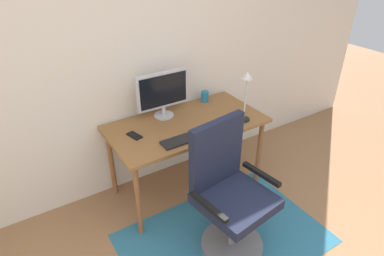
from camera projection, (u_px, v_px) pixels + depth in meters
name	position (u px, v px, depth m)	size (l,w,h in m)	color
wall_back	(129.00, 52.00, 2.78)	(6.00, 0.10, 2.60)	beige
area_rug	(224.00, 238.00, 2.71)	(1.59, 1.07, 0.01)	#2A6782
desk	(187.00, 130.00, 2.94)	(1.37, 0.71, 0.73)	brown
monitor	(163.00, 92.00, 2.89)	(0.49, 0.18, 0.42)	#B2B2B7
keyboard	(187.00, 138.00, 2.66)	(0.43, 0.13, 0.02)	black
computer_mouse	(219.00, 127.00, 2.80)	(0.06, 0.10, 0.03)	white
coffee_cup	(205.00, 96.00, 3.24)	(0.07, 0.07, 0.11)	#1F6C98
cell_phone	(134.00, 136.00, 2.70)	(0.07, 0.14, 0.01)	black
desk_lamp	(246.00, 88.00, 2.78)	(0.11, 0.11, 0.45)	black
office_chair	(229.00, 199.00, 2.45)	(0.61, 0.56, 1.06)	slate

